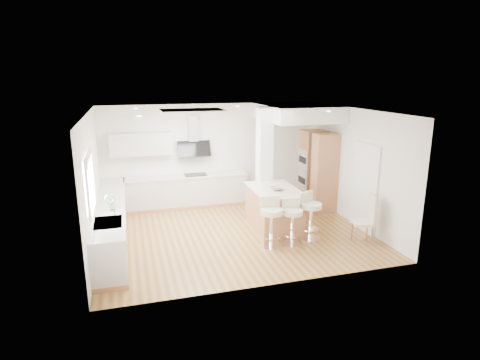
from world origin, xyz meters
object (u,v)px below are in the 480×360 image
object	(u,v)px
peninsula	(274,208)
bar_stool_c	(310,213)
bar_stool_a	(271,220)
bar_stool_b	(292,219)
dining_chair	(367,217)

from	to	relation	value
peninsula	bar_stool_c	size ratio (longest dim) A/B	1.52
bar_stool_a	bar_stool_b	size ratio (longest dim) A/B	1.08
bar_stool_a	bar_stool_b	xyz separation A→B (m)	(0.48, 0.01, -0.05)
bar_stool_b	bar_stool_c	bearing A→B (deg)	25.51
peninsula	dining_chair	size ratio (longest dim) A/B	1.49
bar_stool_a	bar_stool_b	distance (m)	0.48
peninsula	bar_stool_b	distance (m)	1.04
bar_stool_a	bar_stool_b	bearing A→B (deg)	7.56
peninsula	bar_stool_b	bearing A→B (deg)	-87.82
peninsula	bar_stool_a	xyz separation A→B (m)	(-0.45, -1.05, 0.12)
peninsula	bar_stool_a	distance (m)	1.15
bar_stool_b	bar_stool_c	world-z (taller)	bar_stool_c
bar_stool_b	bar_stool_c	size ratio (longest dim) A/B	0.94
bar_stool_c	bar_stool_b	bearing A→B (deg)	175.69
bar_stool_b	dining_chair	distance (m)	1.65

